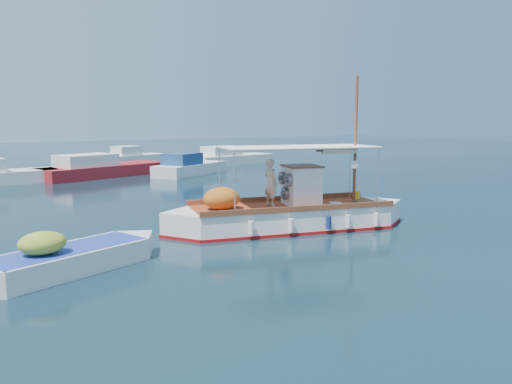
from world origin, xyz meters
TOP-DOWN VIEW (x-y plane):
  - ground at (0.00, 0.00)m, footprint 160.00×160.00m
  - fishing_caique at (0.73, -0.02)m, footprint 9.08×4.09m
  - dinghy at (-7.19, -1.24)m, footprint 5.25×2.85m
  - bg_boat_n at (-0.64, 20.43)m, footprint 9.61×5.59m
  - bg_boat_ne at (4.99, 18.18)m, footprint 6.45×5.01m
  - bg_boat_e at (11.79, 24.38)m, footprint 7.94×3.81m
  - bg_boat_far_n at (4.53, 29.18)m, footprint 5.88×3.65m

SIDE VIEW (x-z plane):
  - ground at x=0.00m, z-range 0.00..0.00m
  - dinghy at x=-7.19m, z-range -0.40..0.97m
  - bg_boat_n at x=-0.64m, z-range -0.41..1.39m
  - bg_boat_far_n at x=4.53m, z-range -0.41..1.39m
  - bg_boat_ne at x=4.99m, z-range -0.41..1.39m
  - bg_boat_e at x=11.79m, z-range -0.41..1.39m
  - fishing_caique at x=0.73m, z-range -2.35..3.36m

